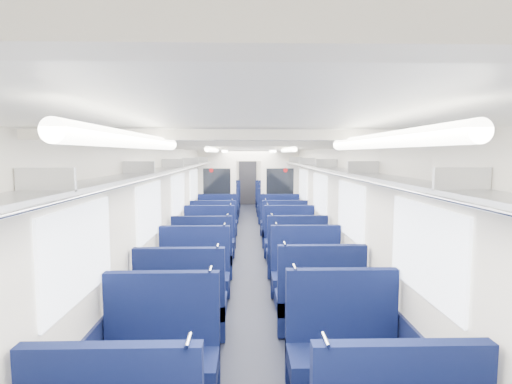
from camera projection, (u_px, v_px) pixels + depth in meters
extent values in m
cube|color=black|center=(249.00, 257.00, 8.50)|extent=(2.80, 18.00, 0.01)
cube|color=white|center=(249.00, 147.00, 8.27)|extent=(2.80, 18.00, 0.01)
cube|color=silver|center=(183.00, 203.00, 8.35)|extent=(0.02, 18.00, 2.35)
cube|color=#101637|center=(184.00, 241.00, 8.43)|extent=(0.03, 17.90, 0.70)
cube|color=silver|center=(315.00, 202.00, 8.42)|extent=(0.02, 18.00, 2.35)
cube|color=#101637|center=(314.00, 241.00, 8.50)|extent=(0.03, 17.90, 0.70)
cube|color=silver|center=(248.00, 177.00, 17.34)|extent=(2.80, 0.02, 2.35)
cube|color=#B2B5BA|center=(191.00, 165.00, 8.28)|extent=(0.34, 17.40, 0.04)
cylinder|color=silver|center=(199.00, 166.00, 8.29)|extent=(0.02, 17.40, 0.02)
cube|color=#B2B5BA|center=(46.00, 180.00, 2.30)|extent=(0.34, 0.03, 0.14)
cube|color=#B2B5BA|center=(139.00, 168.00, 4.29)|extent=(0.34, 0.03, 0.14)
cube|color=#B2B5BA|center=(173.00, 163.00, 6.28)|extent=(0.34, 0.03, 0.14)
cube|color=#B2B5BA|center=(191.00, 161.00, 8.27)|extent=(0.34, 0.03, 0.14)
cube|color=#B2B5BA|center=(201.00, 160.00, 10.26)|extent=(0.34, 0.03, 0.14)
cube|color=#B2B5BA|center=(209.00, 159.00, 12.25)|extent=(0.34, 0.03, 0.14)
cube|color=#B2B5BA|center=(214.00, 158.00, 14.24)|extent=(0.34, 0.03, 0.14)
cube|color=#B2B5BA|center=(218.00, 158.00, 16.23)|extent=(0.34, 0.03, 0.14)
cube|color=#B2B5BA|center=(307.00, 165.00, 8.34)|extent=(0.34, 17.40, 0.04)
cylinder|color=silver|center=(299.00, 166.00, 8.34)|extent=(0.02, 17.40, 0.02)
cube|color=#B2B5BA|center=(462.00, 179.00, 2.36)|extent=(0.34, 0.03, 0.14)
cube|color=#B2B5BA|center=(363.00, 168.00, 4.35)|extent=(0.34, 0.03, 0.14)
cube|color=#B2B5BA|center=(326.00, 163.00, 6.34)|extent=(0.34, 0.03, 0.14)
cube|color=#B2B5BA|center=(307.00, 161.00, 8.33)|extent=(0.34, 0.03, 0.14)
cube|color=#B2B5BA|center=(296.00, 160.00, 10.32)|extent=(0.34, 0.03, 0.14)
cube|color=#B2B5BA|center=(288.00, 159.00, 12.31)|extent=(0.34, 0.03, 0.14)
cube|color=#B2B5BA|center=(282.00, 158.00, 14.30)|extent=(0.34, 0.03, 0.14)
cube|color=#B2B5BA|center=(277.00, 158.00, 16.29)|extent=(0.34, 0.03, 0.14)
cube|color=white|center=(80.00, 253.00, 3.15)|extent=(0.02, 1.30, 0.75)
cube|color=white|center=(150.00, 211.00, 5.44)|extent=(0.02, 1.30, 0.75)
cube|color=white|center=(178.00, 194.00, 7.73)|extent=(0.02, 1.30, 0.75)
cube|color=white|center=(194.00, 185.00, 10.02)|extent=(0.02, 1.30, 0.75)
cube|color=white|center=(205.00, 178.00, 12.81)|extent=(0.02, 1.30, 0.75)
cube|color=white|center=(212.00, 174.00, 15.10)|extent=(0.02, 1.30, 0.75)
cube|color=white|center=(424.00, 251.00, 3.22)|extent=(0.02, 1.30, 0.75)
cube|color=white|center=(350.00, 210.00, 5.51)|extent=(0.02, 1.30, 0.75)
cube|color=white|center=(320.00, 194.00, 7.80)|extent=(0.02, 1.30, 0.75)
cube|color=white|center=(303.00, 185.00, 10.09)|extent=(0.02, 1.30, 0.75)
cube|color=white|center=(291.00, 178.00, 12.87)|extent=(0.02, 1.30, 0.75)
cube|color=white|center=(284.00, 174.00, 15.16)|extent=(0.02, 1.30, 0.75)
cube|color=white|center=(320.00, 15.00, 0.32)|extent=(2.70, 0.06, 0.06)
cube|color=white|center=(256.00, 135.00, 2.31)|extent=(2.70, 0.06, 0.06)
cube|color=white|center=(252.00, 144.00, 4.30)|extent=(2.70, 0.06, 0.06)
cube|color=white|center=(250.00, 147.00, 6.29)|extent=(2.70, 0.06, 0.06)
cube|color=white|center=(249.00, 149.00, 8.28)|extent=(2.70, 0.06, 0.06)
cube|color=white|center=(249.00, 150.00, 10.27)|extent=(2.70, 0.06, 0.06)
cube|color=white|center=(248.00, 150.00, 12.26)|extent=(2.70, 0.06, 0.06)
cube|color=white|center=(248.00, 151.00, 14.25)|extent=(2.70, 0.06, 0.06)
cube|color=white|center=(248.00, 151.00, 16.24)|extent=(2.70, 0.06, 0.06)
cylinder|color=white|center=(138.00, 141.00, 1.80)|extent=(0.07, 1.60, 0.07)
cylinder|color=white|center=(212.00, 150.00, 5.78)|extent=(0.07, 1.60, 0.07)
cylinder|color=white|center=(225.00, 151.00, 9.26)|extent=(0.07, 1.60, 0.07)
cylinder|color=white|center=(232.00, 152.00, 13.74)|extent=(0.07, 1.60, 0.07)
cylinder|color=white|center=(379.00, 141.00, 1.83)|extent=(0.07, 1.60, 0.07)
cylinder|color=white|center=(288.00, 150.00, 5.81)|extent=(0.07, 1.60, 0.07)
cylinder|color=white|center=(272.00, 151.00, 9.29)|extent=(0.07, 1.60, 0.07)
cylinder|color=white|center=(264.00, 152.00, 13.77)|extent=(0.07, 1.60, 0.07)
cube|color=black|center=(248.00, 182.00, 17.30)|extent=(0.75, 0.06, 2.00)
cube|color=white|center=(217.00, 191.00, 11.07)|extent=(1.05, 0.08, 2.35)
cube|color=black|center=(217.00, 183.00, 11.00)|extent=(0.76, 0.02, 0.80)
cylinder|color=#B10B10|center=(211.00, 170.00, 10.96)|extent=(0.12, 0.01, 0.12)
cube|color=white|center=(280.00, 191.00, 11.12)|extent=(1.05, 0.08, 2.35)
cube|color=black|center=(280.00, 183.00, 11.04)|extent=(0.76, 0.02, 0.80)
cylinder|color=#B10B10|center=(285.00, 170.00, 11.01)|extent=(0.12, 0.01, 0.12)
cube|color=white|center=(248.00, 155.00, 11.00)|extent=(0.70, 0.08, 0.35)
cylinder|color=silver|center=(188.00, 340.00, 2.24)|extent=(0.02, 0.16, 0.02)
cylinder|color=silver|center=(326.00, 340.00, 2.24)|extent=(0.02, 0.16, 0.02)
cube|color=#0D1743|center=(158.00, 366.00, 3.46)|extent=(1.04, 0.55, 0.18)
cube|color=#0D1743|center=(163.00, 331.00, 3.66)|extent=(1.04, 0.10, 1.11)
cylinder|color=silver|center=(210.00, 269.00, 3.62)|extent=(0.02, 0.16, 0.02)
cube|color=#0D1743|center=(346.00, 361.00, 3.55)|extent=(1.04, 0.55, 0.18)
cube|color=#0D1743|center=(341.00, 327.00, 3.75)|extent=(1.04, 0.10, 1.11)
cylinder|color=silver|center=(295.00, 267.00, 3.68)|extent=(0.02, 0.16, 0.02)
cube|color=#0D1743|center=(183.00, 306.00, 4.82)|extent=(1.04, 0.55, 0.18)
cube|color=#0D1437|center=(183.00, 324.00, 4.85)|extent=(0.96, 0.44, 0.27)
cube|color=#0D1743|center=(180.00, 295.00, 4.58)|extent=(1.04, 0.10, 1.11)
cylinder|color=silver|center=(218.00, 246.00, 4.54)|extent=(0.02, 0.16, 0.02)
cube|color=#0D1743|center=(318.00, 302.00, 4.96)|extent=(1.04, 0.55, 0.18)
cube|color=#0D1437|center=(318.00, 319.00, 4.98)|extent=(0.96, 0.44, 0.27)
cube|color=#0D1743|center=(321.00, 291.00, 4.72)|extent=(1.04, 0.10, 1.11)
cylinder|color=silver|center=(285.00, 244.00, 4.65)|extent=(0.02, 0.16, 0.02)
cube|color=#0D1743|center=(193.00, 282.00, 5.76)|extent=(1.04, 0.55, 0.18)
cube|color=#0D1437|center=(194.00, 296.00, 5.78)|extent=(0.96, 0.44, 0.27)
cube|color=#0D1743|center=(195.00, 263.00, 5.96)|extent=(1.04, 0.10, 1.11)
cylinder|color=silver|center=(224.00, 224.00, 5.92)|extent=(0.02, 0.16, 0.02)
cube|color=#0D1743|center=(307.00, 280.00, 5.81)|extent=(1.04, 0.55, 0.18)
cube|color=#0D1437|center=(307.00, 295.00, 5.83)|extent=(0.96, 0.44, 0.27)
cube|color=#0D1743|center=(305.00, 262.00, 6.01)|extent=(1.04, 0.10, 1.11)
cylinder|color=silver|center=(276.00, 224.00, 5.95)|extent=(0.02, 0.16, 0.02)
cube|color=#0D1743|center=(204.00, 257.00, 7.13)|extent=(1.04, 0.55, 0.18)
cube|color=#0D1437|center=(204.00, 269.00, 7.15)|extent=(0.96, 0.44, 0.27)
cube|color=#0D1743|center=(202.00, 248.00, 6.88)|extent=(1.04, 0.10, 1.11)
cylinder|color=silver|center=(227.00, 215.00, 6.84)|extent=(0.02, 0.16, 0.02)
cube|color=#0D1743|center=(296.00, 256.00, 7.18)|extent=(1.04, 0.55, 0.18)
cube|color=#0D1437|center=(296.00, 268.00, 7.21)|extent=(0.96, 0.44, 0.27)
cube|color=#0D1743|center=(297.00, 247.00, 6.94)|extent=(1.04, 0.10, 1.11)
cylinder|color=silver|center=(272.00, 215.00, 6.87)|extent=(0.02, 0.16, 0.02)
cube|color=#0D1743|center=(209.00, 245.00, 8.11)|extent=(1.04, 0.55, 0.18)
cube|color=#0D1437|center=(209.00, 255.00, 8.13)|extent=(0.96, 0.44, 0.27)
cube|color=#0D1743|center=(210.00, 232.00, 8.31)|extent=(1.04, 0.10, 1.11)
cylinder|color=silver|center=(231.00, 204.00, 8.26)|extent=(0.02, 0.16, 0.02)
cube|color=#0D1743|center=(290.00, 244.00, 8.11)|extent=(1.04, 0.55, 0.18)
cube|color=#0D1437|center=(290.00, 255.00, 8.13)|extent=(0.96, 0.44, 0.27)
cube|color=#0D1743|center=(289.00, 232.00, 8.31)|extent=(1.04, 0.10, 1.11)
cylinder|color=silver|center=(268.00, 204.00, 8.25)|extent=(0.02, 0.16, 0.02)
cube|color=#0D1743|center=(214.00, 232.00, 9.41)|extent=(1.04, 0.55, 0.18)
cube|color=#0D1437|center=(214.00, 241.00, 9.43)|extent=(0.96, 0.44, 0.27)
cube|color=#0D1743|center=(213.00, 225.00, 9.16)|extent=(1.04, 0.10, 1.11)
cylinder|color=silver|center=(232.00, 200.00, 9.12)|extent=(0.02, 0.16, 0.02)
cube|color=#0D1743|center=(284.00, 232.00, 9.45)|extent=(1.04, 0.55, 0.18)
cube|color=#0D1437|center=(284.00, 241.00, 9.47)|extent=(0.96, 0.44, 0.27)
cube|color=#0D1743|center=(285.00, 224.00, 9.20)|extent=(1.04, 0.10, 1.11)
cylinder|color=silver|center=(266.00, 200.00, 9.14)|extent=(0.02, 0.16, 0.02)
cube|color=#0D1743|center=(217.00, 224.00, 10.42)|extent=(1.04, 0.55, 0.18)
cube|color=#0D1437|center=(217.00, 233.00, 10.44)|extent=(0.96, 0.44, 0.27)
cube|color=#0D1743|center=(218.00, 215.00, 10.62)|extent=(1.04, 0.10, 1.11)
cylinder|color=silver|center=(234.00, 193.00, 10.58)|extent=(0.02, 0.16, 0.02)
cube|color=#0D1743|center=(280.00, 224.00, 10.42)|extent=(1.04, 0.55, 0.18)
cube|color=#0D1437|center=(280.00, 233.00, 10.44)|extent=(0.96, 0.44, 0.27)
cube|color=#0D1743|center=(280.00, 215.00, 10.62)|extent=(1.04, 0.10, 1.11)
cylinder|color=silver|center=(263.00, 193.00, 10.56)|extent=(0.02, 0.16, 0.02)
cube|color=#0D1743|center=(222.00, 212.00, 12.73)|extent=(1.04, 0.55, 0.18)
cube|color=#0D1437|center=(222.00, 219.00, 12.75)|extent=(0.96, 0.44, 0.27)
cube|color=#0D1743|center=(222.00, 206.00, 12.49)|extent=(1.04, 0.10, 1.11)
cylinder|color=silver|center=(236.00, 187.00, 12.44)|extent=(0.02, 0.16, 0.02)
cube|color=#0D1743|center=(274.00, 212.00, 12.63)|extent=(1.04, 0.55, 0.18)
cube|color=#0D1437|center=(274.00, 219.00, 12.65)|extent=(0.96, 0.44, 0.27)
cube|color=#0D1743|center=(275.00, 206.00, 12.39)|extent=(1.04, 0.10, 1.11)
cylinder|color=silver|center=(261.00, 188.00, 12.32)|extent=(0.02, 0.16, 0.02)
cube|color=#0D1743|center=(224.00, 208.00, 13.53)|extent=(1.04, 0.55, 0.18)
cube|color=#0D1437|center=(224.00, 215.00, 13.55)|extent=(0.96, 0.44, 0.27)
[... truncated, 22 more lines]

